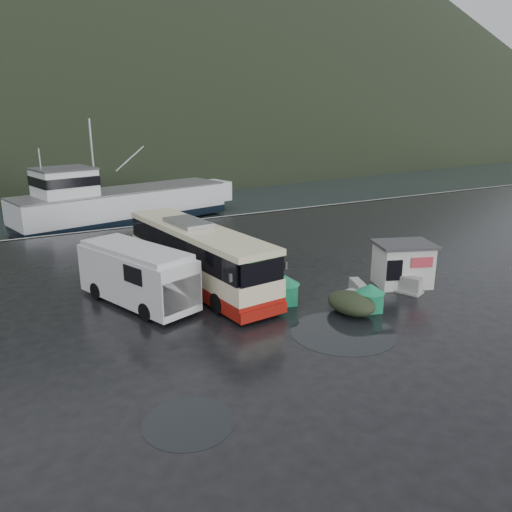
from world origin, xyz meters
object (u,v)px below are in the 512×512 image
coach_bus (199,285)px  jersey_barrier_a (359,307)px  white_van (139,303)px  dome_tent (351,313)px  jersey_barrier_b (405,292)px  waste_bin_right (369,311)px  jersey_barrier_c (357,296)px  fishing_trawler (125,208)px  waste_bin_left (285,304)px  ticket_kiosk (401,285)px

coach_bus → jersey_barrier_a: 8.52m
white_van → dome_tent: 10.07m
white_van → dome_tent: (8.16, -5.90, 0.00)m
coach_bus → jersey_barrier_b: bearing=-40.3°
waste_bin_right → jersey_barrier_c: bearing=65.6°
waste_bin_right → jersey_barrier_a: size_ratio=0.90×
jersey_barrier_b → fishing_trawler: (-6.60, 29.70, 0.00)m
waste_bin_left → ticket_kiosk: ticket_kiosk is taller
dome_tent → fishing_trawler: 30.66m
jersey_barrier_a → jersey_barrier_c: bearing=53.1°
coach_bus → waste_bin_left: coach_bus is taller
white_van → fishing_trawler: (5.81, 24.67, 0.00)m
jersey_barrier_c → fishing_trawler: (-4.09, 28.96, 0.00)m
waste_bin_left → fishing_trawler: bearing=90.6°
coach_bus → fishing_trawler: bearing=78.5°
dome_tent → jersey_barrier_c: size_ratio=1.65×
waste_bin_right → ticket_kiosk: (3.93, 1.95, 0.00)m
ticket_kiosk → jersey_barrier_b: bearing=-103.8°
dome_tent → jersey_barrier_a: (0.78, 0.34, 0.00)m
white_van → jersey_barrier_a: size_ratio=4.58×
waste_bin_left → ticket_kiosk: (6.87, -0.72, 0.00)m
fishing_trawler → white_van: bearing=-116.4°
waste_bin_left → ticket_kiosk: bearing=-6.0°
jersey_barrier_a → waste_bin_left: bearing=143.0°
jersey_barrier_b → fishing_trawler: bearing=102.5°
waste_bin_left → jersey_barrier_c: bearing=-12.8°
coach_bus → waste_bin_right: coach_bus is taller
waste_bin_right → jersey_barrier_a: (-0.13, 0.56, 0.00)m
ticket_kiosk → jersey_barrier_c: bearing=-157.0°
coach_bus → jersey_barrier_a: bearing=-56.6°
coach_bus → white_van: 3.69m
jersey_barrier_a → ticket_kiosk: bearing=19.0°
ticket_kiosk → coach_bus: bearing=171.8°
jersey_barrier_a → jersey_barrier_c: 1.58m
ticket_kiosk → fishing_trawler: bearing=124.5°
waste_bin_left → jersey_barrier_c: (3.77, -0.85, 0.00)m
coach_bus → jersey_barrier_c: coach_bus is taller
coach_bus → white_van: bearing=-169.8°
waste_bin_left → waste_bin_right: size_ratio=1.08×
jersey_barrier_c → fishing_trawler: bearing=98.0°
white_van → jersey_barrier_b: bearing=-41.4°
waste_bin_left → jersey_barrier_a: waste_bin_left is taller
waste_bin_left → jersey_barrier_c: size_ratio=0.96×
coach_bus → jersey_barrier_b: size_ratio=7.04×
white_van → jersey_barrier_c: white_van is taller
jersey_barrier_b → fishing_trawler: size_ratio=0.07×
white_van → waste_bin_left: bearing=-48.6°
waste_bin_left → jersey_barrier_a: bearing=-37.0°
jersey_barrier_c → fishing_trawler: fishing_trawler is taller
ticket_kiosk → fishing_trawler: size_ratio=0.12×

